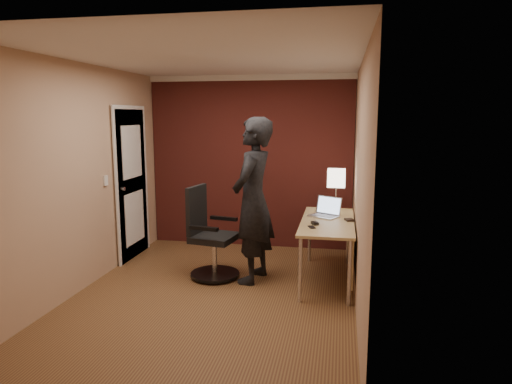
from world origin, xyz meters
TOP-DOWN VIEW (x-y plane):
  - room at (-0.27, 1.54)m, footprint 4.00×4.00m
  - desk at (1.25, 0.63)m, footprint 0.60×1.50m
  - desk_lamp at (1.26, 1.17)m, footprint 0.22×0.22m
  - laptop at (1.15, 0.85)m, footprint 0.41×0.39m
  - mouse at (1.05, 0.39)m, footprint 0.10×0.12m
  - phone at (1.02, 0.25)m, footprint 0.10×0.13m
  - wallet at (1.43, 0.65)m, footprint 0.12×0.13m
  - office_chair at (-0.21, 0.50)m, footprint 0.59×0.65m
  - person at (0.33, 0.49)m, footprint 0.57×0.77m

SIDE VIEW (x-z plane):
  - office_chair at x=-0.21m, z-range -0.06..1.02m
  - desk at x=1.25m, z-range 0.24..0.97m
  - phone at x=1.02m, z-range 0.73..0.74m
  - wallet at x=1.43m, z-range 0.73..0.75m
  - mouse at x=1.05m, z-range 0.73..0.76m
  - laptop at x=1.15m, z-range 0.68..0.91m
  - person at x=0.33m, z-range 0.00..1.91m
  - desk_lamp at x=1.26m, z-range 0.88..1.41m
  - room at x=-0.27m, z-range -0.63..3.37m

